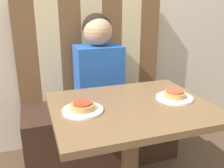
% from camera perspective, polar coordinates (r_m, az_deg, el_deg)
% --- Properties ---
extents(booth_seat, '(1.20, 0.53, 0.48)m').
position_cam_1_polar(booth_seat, '(2.12, -2.88, -10.25)').
color(booth_seat, '#382319').
rests_on(booth_seat, ground_plane).
extents(booth_backrest, '(1.20, 0.09, 0.79)m').
position_cam_1_polar(booth_backrest, '(2.12, -4.82, 7.91)').
color(booth_backrest, brown).
rests_on(booth_backrest, booth_seat).
extents(dining_table, '(0.85, 0.69, 0.72)m').
position_cam_1_polar(dining_table, '(1.41, 4.33, -8.79)').
color(dining_table, brown).
rests_on(dining_table, ground_plane).
extents(person, '(0.35, 0.26, 0.70)m').
position_cam_1_polar(person, '(1.92, -3.19, 5.45)').
color(person, '#2356B2').
rests_on(person, booth_seat).
extents(plate_left, '(0.21, 0.21, 0.01)m').
position_cam_1_polar(plate_left, '(1.28, -6.70, -5.99)').
color(plate_left, white).
rests_on(plate_left, dining_table).
extents(plate_right, '(0.21, 0.21, 0.01)m').
position_cam_1_polar(plate_right, '(1.48, 14.09, -3.10)').
color(plate_right, white).
rests_on(plate_right, dining_table).
extents(pizza_left, '(0.12, 0.12, 0.04)m').
position_cam_1_polar(pizza_left, '(1.27, -6.74, -5.03)').
color(pizza_left, '#C68E47').
rests_on(pizza_left, plate_left).
extents(pizza_right, '(0.12, 0.12, 0.04)m').
position_cam_1_polar(pizza_right, '(1.47, 14.16, -2.25)').
color(pizza_right, '#C68E47').
rests_on(pizza_right, plate_right).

